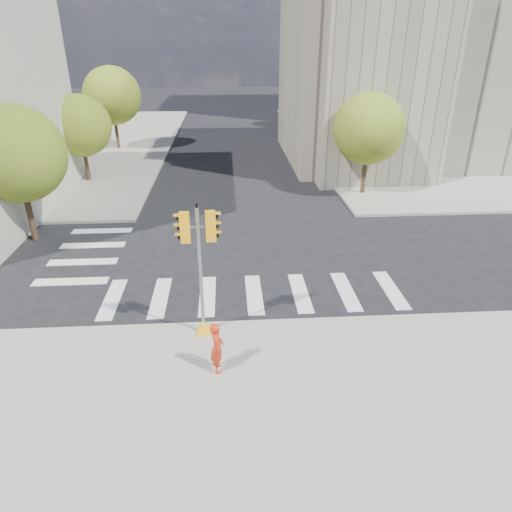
{
  "coord_description": "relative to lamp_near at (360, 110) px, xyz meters",
  "views": [
    {
      "loc": [
        -1.03,
        -17.22,
        8.97
      ],
      "look_at": [
        -0.09,
        -2.95,
        2.1
      ],
      "focal_mm": 32.0,
      "sensor_mm": 36.0,
      "label": 1
    }
  ],
  "objects": [
    {
      "name": "ground",
      "position": [
        -8.0,
        -14.0,
        -4.58
      ],
      "size": [
        160.0,
        160.0,
        0.0
      ],
      "primitive_type": "plane",
      "color": "black",
      "rests_on": "ground"
    },
    {
      "name": "traffic_signal",
      "position": [
        -9.93,
        -18.6,
        -2.54
      ],
      "size": [
        1.07,
        0.56,
        4.47
      ],
      "rotation": [
        0.0,
        0.0,
        0.08
      ],
      "color": "#FCA50D",
      "rests_on": "sidewalk_near"
    },
    {
      "name": "sidewalk_near",
      "position": [
        -8.0,
        -25.0,
        -4.5
      ],
      "size": [
        30.0,
        14.0,
        0.15
      ],
      "primitive_type": "cube",
      "color": "gray",
      "rests_on": "ground"
    },
    {
      "name": "tree_re_mid",
      "position": [
        -0.5,
        8.0,
        -0.23
      ],
      "size": [
        4.6,
        4.6,
        6.66
      ],
      "color": "#382616",
      "rests_on": "ground"
    },
    {
      "name": "sidewalk_far_left",
      "position": [
        -28.0,
        12.0,
        -4.5
      ],
      "size": [
        28.0,
        40.0,
        0.15
      ],
      "primitive_type": "cube",
      "color": "gray",
      "rests_on": "ground"
    },
    {
      "name": "sidewalk_far_right",
      "position": [
        12.0,
        12.0,
        -4.5
      ],
      "size": [
        28.0,
        40.0,
        0.15
      ],
      "primitive_type": "cube",
      "color": "gray",
      "rests_on": "ground"
    },
    {
      "name": "tree_lw_mid",
      "position": [
        -18.5,
        0.0,
        -0.82
      ],
      "size": [
        4.0,
        4.0,
        5.77
      ],
      "color": "#382616",
      "rests_on": "ground"
    },
    {
      "name": "photographer",
      "position": [
        -9.45,
        -20.53,
        -3.63
      ],
      "size": [
        0.43,
        0.62,
        1.61
      ],
      "primitive_type": "imported",
      "rotation": [
        0.0,
        0.0,
        1.65
      ],
      "color": "red",
      "rests_on": "sidewalk_near"
    },
    {
      "name": "lamp_far",
      "position": [
        0.0,
        14.0,
        0.0
      ],
      "size": [
        0.35,
        0.18,
        8.11
      ],
      "color": "black",
      "rests_on": "sidewalk_far_right"
    },
    {
      "name": "lamp_near",
      "position": [
        0.0,
        0.0,
        0.0
      ],
      "size": [
        0.35,
        0.18,
        8.11
      ],
      "color": "black",
      "rests_on": "sidewalk_far_right"
    },
    {
      "name": "tree_lw_near",
      "position": [
        -18.5,
        -10.0,
        -0.38
      ],
      "size": [
        4.4,
        4.4,
        6.41
      ],
      "color": "#382616",
      "rests_on": "ground"
    },
    {
      "name": "tree_lw_far",
      "position": [
        -18.5,
        10.0,
        -0.04
      ],
      "size": [
        4.8,
        4.8,
        6.95
      ],
      "color": "#382616",
      "rests_on": "ground"
    },
    {
      "name": "civic_building",
      "position": [
        7.59,
        5.12,
        2.68
      ],
      "size": [
        26.0,
        16.0,
        19.39
      ],
      "color": "gray",
      "rests_on": "ground"
    },
    {
      "name": "tree_re_far",
      "position": [
        -0.5,
        20.0,
        -0.71
      ],
      "size": [
        4.0,
        4.0,
        5.88
      ],
      "color": "#382616",
      "rests_on": "ground"
    },
    {
      "name": "tree_re_near",
      "position": [
        -0.5,
        -4.0,
        -0.53
      ],
      "size": [
        4.2,
        4.2,
        6.16
      ],
      "color": "#382616",
      "rests_on": "ground"
    }
  ]
}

